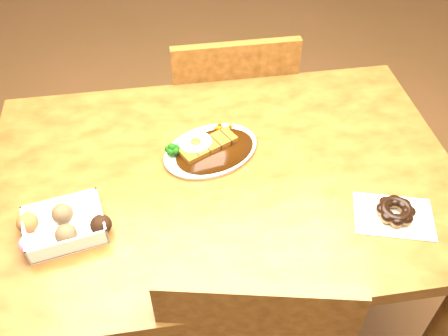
{
  "coord_description": "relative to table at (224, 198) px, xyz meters",
  "views": [
    {
      "loc": [
        -0.13,
        -0.88,
        1.67
      ],
      "look_at": [
        -0.01,
        -0.04,
        0.81
      ],
      "focal_mm": 40.0,
      "sensor_mm": 36.0,
      "label": 1
    }
  ],
  "objects": [
    {
      "name": "ground",
      "position": [
        0.0,
        0.0,
        -0.65
      ],
      "size": [
        6.0,
        6.0,
        0.0
      ],
      "primitive_type": "plane",
      "color": "brown",
      "rests_on": "ground"
    },
    {
      "name": "table",
      "position": [
        0.0,
        0.0,
        0.0
      ],
      "size": [
        1.2,
        0.8,
        0.75
      ],
      "color": "#4A2A0E",
      "rests_on": "ground"
    },
    {
      "name": "chair_far",
      "position": [
        0.1,
        0.53,
        -0.17
      ],
      "size": [
        0.42,
        0.42,
        0.87
      ],
      "rotation": [
        0.0,
        0.0,
        3.14
      ],
      "color": "#4A2A0E",
      "rests_on": "ground"
    },
    {
      "name": "katsu_curry_plate",
      "position": [
        -0.03,
        0.08,
        0.11
      ],
      "size": [
        0.31,
        0.27,
        0.05
      ],
      "rotation": [
        0.0,
        0.0,
        0.4
      ],
      "color": "white",
      "rests_on": "table"
    },
    {
      "name": "donut_box",
      "position": [
        -0.39,
        -0.13,
        0.12
      ],
      "size": [
        0.21,
        0.17,
        0.05
      ],
      "rotation": [
        0.0,
        0.0,
        0.2
      ],
      "color": "white",
      "rests_on": "table"
    },
    {
      "name": "pon_de_ring",
      "position": [
        0.37,
        -0.2,
        0.12
      ],
      "size": [
        0.21,
        0.17,
        0.04
      ],
      "rotation": [
        0.0,
        0.0,
        -0.29
      ],
      "color": "silver",
      "rests_on": "table"
    }
  ]
}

